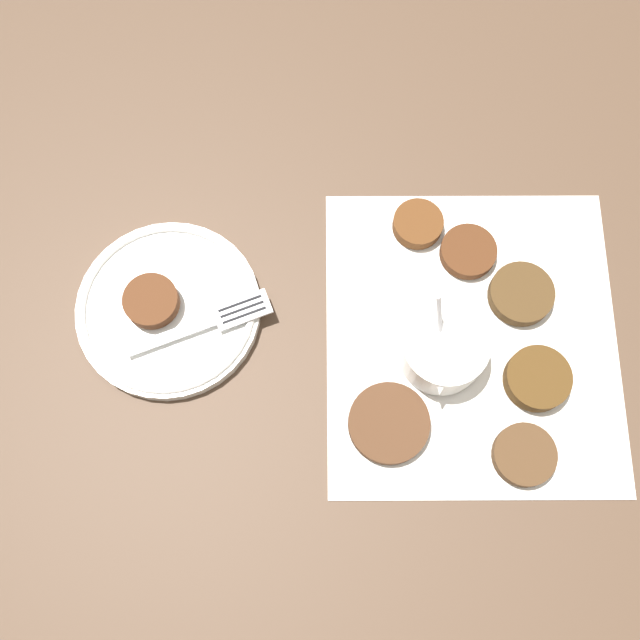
{
  "coord_description": "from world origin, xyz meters",
  "views": [
    {
      "loc": [
        0.25,
        -0.1,
        0.79
      ],
      "look_at": [
        0.02,
        -0.14,
        0.02
      ],
      "focal_mm": 42.0,
      "sensor_mm": 36.0,
      "label": 1
    }
  ],
  "objects": [
    {
      "name": "fritter_2",
      "position": [
        -0.05,
        0.07,
        0.01
      ],
      "size": [
        0.07,
        0.07,
        0.02
      ],
      "color": "#47321A",
      "rests_on": "napkin"
    },
    {
      "name": "fork",
      "position": [
        0.04,
        -0.25,
        0.02
      ],
      "size": [
        0.1,
        0.15,
        0.0
      ],
      "color": "silver",
      "rests_on": "serving_plate"
    },
    {
      "name": "serving_plate",
      "position": [
        0.03,
        -0.31,
        0.01
      ],
      "size": [
        0.2,
        0.2,
        0.02
      ],
      "color": "white",
      "rests_on": "ground_plane"
    },
    {
      "name": "fritter_0",
      "position": [
        -0.12,
        -0.05,
        0.01
      ],
      "size": [
        0.06,
        0.06,
        0.02
      ],
      "color": "#573217",
      "rests_on": "napkin"
    },
    {
      "name": "fritter_5",
      "position": [
        -0.09,
        0.01,
        0.01
      ],
      "size": [
        0.06,
        0.06,
        0.01
      ],
      "color": "#4C2A16",
      "rests_on": "napkin"
    },
    {
      "name": "fritter_1",
      "position": [
        0.12,
        0.09,
        0.01
      ],
      "size": [
        0.07,
        0.07,
        0.01
      ],
      "color": "#4C331E",
      "rests_on": "napkin"
    },
    {
      "name": "ground_plane",
      "position": [
        0.0,
        0.0,
        0.0
      ],
      "size": [
        4.0,
        4.0,
        0.0
      ],
      "primitive_type": "plane",
      "color": "#4C3828"
    },
    {
      "name": "fritter_on_plate",
      "position": [
        0.03,
        -0.32,
        0.03
      ],
      "size": [
        0.06,
        0.06,
        0.02
      ],
      "color": "#512D19",
      "rests_on": "serving_plate"
    },
    {
      "name": "fritter_4",
      "position": [
        0.12,
        -0.05,
        0.01
      ],
      "size": [
        0.09,
        0.09,
        0.01
      ],
      "color": "#4C301D",
      "rests_on": "napkin"
    },
    {
      "name": "fritter_3",
      "position": [
        0.04,
        0.1,
        0.01
      ],
      "size": [
        0.07,
        0.07,
        0.02
      ],
      "color": "#4B3115",
      "rests_on": "napkin"
    },
    {
      "name": "sauce_bowl",
      "position": [
        0.03,
        -0.01,
        0.03
      ],
      "size": [
        0.1,
        0.09,
        0.1
      ],
      "color": "white",
      "rests_on": "napkin"
    },
    {
      "name": "napkin",
      "position": [
        0.01,
        0.02,
        0.0
      ],
      "size": [
        0.4,
        0.37,
        0.0
      ],
      "color": "silver",
      "rests_on": "ground_plane"
    }
  ]
}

